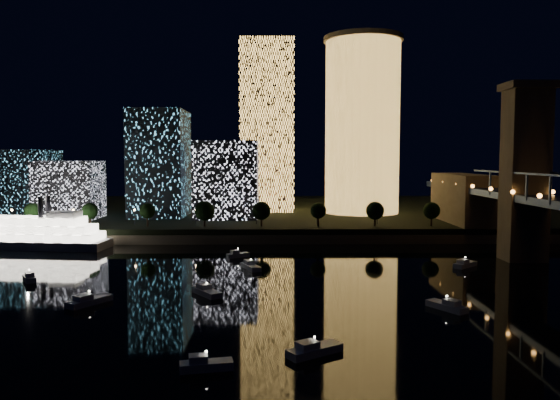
{
  "coord_description": "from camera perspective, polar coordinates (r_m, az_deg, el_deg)",
  "views": [
    {
      "loc": [
        -6.07,
        -102.53,
        29.18
      ],
      "look_at": [
        -3.94,
        55.0,
        16.88
      ],
      "focal_mm": 35.0,
      "sensor_mm": 36.0,
      "label": 1
    }
  ],
  "objects": [
    {
      "name": "ground",
      "position": [
        106.77,
        2.57,
        -11.4
      ],
      "size": [
        520.0,
        520.0,
        0.0
      ],
      "primitive_type": "plane",
      "color": "black",
      "rests_on": "ground"
    },
    {
      "name": "far_bank",
      "position": [
        263.95,
        0.55,
        -1.34
      ],
      "size": [
        420.0,
        160.0,
        5.0
      ],
      "primitive_type": "cube",
      "color": "black",
      "rests_on": "ground"
    },
    {
      "name": "seawall",
      "position": [
        186.69,
        1.1,
        -4.06
      ],
      "size": [
        420.0,
        6.0,
        3.0
      ],
      "primitive_type": "cube",
      "color": "#6B5E4C",
      "rests_on": "ground"
    },
    {
      "name": "tower_cylindrical",
      "position": [
        241.56,
        8.58,
        7.69
      ],
      "size": [
        34.0,
        34.0,
        75.72
      ],
      "color": "gold",
      "rests_on": "far_bank"
    },
    {
      "name": "tower_rectangular",
      "position": [
        250.67,
        -1.36,
        7.65
      ],
      "size": [
        23.95,
        23.95,
        76.22
      ],
      "primitive_type": "cube",
      "color": "gold",
      "rests_on": "far_bank"
    },
    {
      "name": "midrise_blocks",
      "position": [
        230.56,
        -14.61,
        2.55
      ],
      "size": [
        106.01,
        35.61,
        43.5
      ],
      "color": "white",
      "rests_on": "far_bank"
    },
    {
      "name": "riverboat",
      "position": [
        196.19,
        -25.68,
        -3.22
      ],
      "size": [
        58.69,
        18.73,
        17.38
      ],
      "color": "silver",
      "rests_on": "ground"
    },
    {
      "name": "motorboats",
      "position": [
        114.86,
        -0.97,
        -9.83
      ],
      "size": [
        127.39,
        89.35,
        2.78
      ],
      "color": "silver",
      "rests_on": "ground"
    },
    {
      "name": "esplanade_trees",
      "position": [
        193.09,
        -8.27,
        -1.14
      ],
      "size": [
        166.41,
        6.97,
        8.98
      ],
      "color": "black",
      "rests_on": "far_bank"
    },
    {
      "name": "street_lamps",
      "position": [
        199.52,
        -8.82,
        -1.39
      ],
      "size": [
        132.7,
        0.7,
        5.65
      ],
      "color": "black",
      "rests_on": "far_bank"
    }
  ]
}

